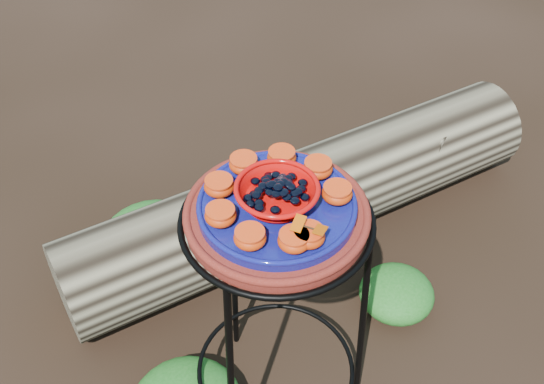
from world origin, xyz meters
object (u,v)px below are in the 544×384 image
terracotta_saucer (277,216)px  driftwood_log (304,197)px  red_bowl (277,195)px  cobalt_plate (277,207)px  plant_stand (276,323)px

terracotta_saucer → driftwood_log: size_ratio=0.23×
red_bowl → driftwood_log: (0.41, 0.49, -0.62)m
cobalt_plate → red_bowl: (0.00, 0.00, 0.03)m
plant_stand → red_bowl: bearing=0.0°
plant_stand → cobalt_plate: 0.39m
terracotta_saucer → cobalt_plate: (0.00, 0.00, 0.03)m
plant_stand → cobalt_plate: cobalt_plate is taller
plant_stand → red_bowl: red_bowl is taller
cobalt_plate → driftwood_log: bearing=50.1°
cobalt_plate → red_bowl: size_ratio=2.00×
cobalt_plate → driftwood_log: (0.41, 0.49, -0.59)m
terracotta_saucer → plant_stand: bearing=0.0°
plant_stand → terracotta_saucer: terracotta_saucer is taller
driftwood_log → red_bowl: bearing=-129.9°
plant_stand → cobalt_plate: (0.00, 0.00, 0.39)m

